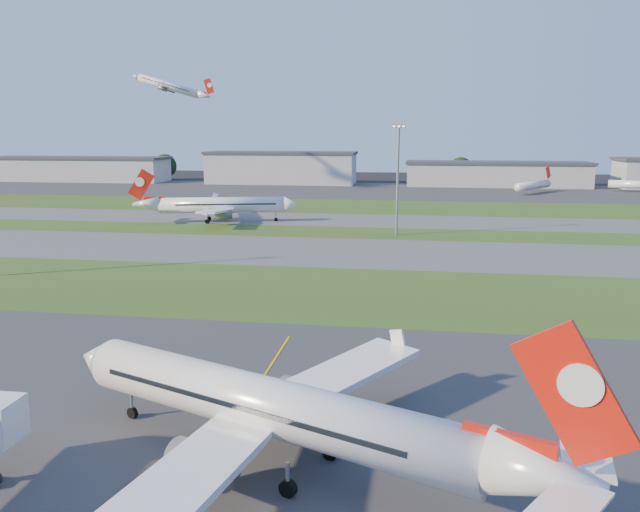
% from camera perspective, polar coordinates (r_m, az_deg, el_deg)
% --- Properties ---
extents(ground, '(700.00, 700.00, 0.00)m').
position_cam_1_polar(ground, '(50.15, -16.08, -17.74)').
color(ground, black).
rests_on(ground, ground).
extents(apron_near, '(300.00, 70.00, 0.01)m').
position_cam_1_polar(apron_near, '(50.15, -16.08, -17.74)').
color(apron_near, '#333335').
rests_on(apron_near, ground).
extents(grass_strip_a, '(300.00, 34.00, 0.01)m').
position_cam_1_polar(grass_strip_a, '(96.59, -3.12, -3.15)').
color(grass_strip_a, '#39511B').
rests_on(grass_strip_a, ground).
extents(taxiway_a, '(300.00, 32.00, 0.01)m').
position_cam_1_polar(taxiway_a, '(128.29, -0.08, 0.45)').
color(taxiway_a, '#515154').
rests_on(taxiway_a, ground).
extents(grass_strip_b, '(300.00, 18.00, 0.01)m').
position_cam_1_polar(grass_strip_b, '(152.68, 1.37, 2.18)').
color(grass_strip_b, '#39511B').
rests_on(grass_strip_b, ground).
extents(taxiway_b, '(300.00, 26.00, 0.01)m').
position_cam_1_polar(taxiway_b, '(174.28, 2.32, 3.30)').
color(taxiway_b, '#515154').
rests_on(taxiway_b, ground).
extents(grass_strip_c, '(300.00, 40.00, 0.01)m').
position_cam_1_polar(grass_strip_c, '(206.84, 3.36, 4.53)').
color(grass_strip_c, '#39511B').
rests_on(grass_strip_c, ground).
extents(apron_far, '(400.00, 80.00, 0.01)m').
position_cam_1_polar(apron_far, '(266.32, 4.62, 6.00)').
color(apron_far, '#333335').
rests_on(apron_far, ground).
extents(yellow_line, '(0.25, 60.00, 0.02)m').
position_cam_1_polar(yellow_line, '(48.42, -10.41, -18.58)').
color(yellow_line, gold).
rests_on(yellow_line, ground).
extents(airliner_parked, '(38.20, 32.43, 12.61)m').
position_cam_1_polar(airliner_parked, '(46.38, -4.58, -13.67)').
color(airliner_parked, white).
rests_on(airliner_parked, ground).
extents(airliner_taxiing, '(40.92, 34.30, 13.00)m').
position_cam_1_polar(airliner_taxiing, '(171.84, -9.06, 4.59)').
color(airliner_taxiing, white).
rests_on(airliner_taxiing, ground).
extents(airliner_departing, '(31.28, 26.50, 9.76)m').
position_cam_1_polar(airliner_departing, '(265.44, -13.61, 14.85)').
color(airliner_departing, white).
extents(mini_jet_near, '(18.04, 24.28, 9.48)m').
position_cam_1_polar(mini_jet_near, '(266.34, 18.92, 6.15)').
color(mini_jet_near, white).
rests_on(mini_jet_near, ground).
extents(light_mast_centre, '(3.20, 0.70, 25.80)m').
position_cam_1_polar(light_mast_centre, '(147.88, 7.12, 7.58)').
color(light_mast_centre, gray).
rests_on(light_mast_centre, ground).
extents(hangar_far_west, '(91.80, 23.00, 12.20)m').
position_cam_1_polar(hangar_far_west, '(340.30, -21.25, 7.44)').
color(hangar_far_west, '#ACAEB4').
rests_on(hangar_far_west, ground).
extents(hangar_west, '(71.40, 23.00, 15.20)m').
position_cam_1_polar(hangar_west, '(301.95, -3.56, 8.08)').
color(hangar_west, '#ACAEB4').
rests_on(hangar_west, ground).
extents(hangar_east, '(81.60, 23.00, 11.20)m').
position_cam_1_polar(hangar_east, '(297.22, 15.80, 7.25)').
color(hangar_east, '#ACAEB4').
rests_on(hangar_east, ground).
extents(tree_far_west, '(11.00, 11.00, 12.00)m').
position_cam_1_polar(tree_far_west, '(372.53, -25.64, 7.42)').
color(tree_far_west, black).
rests_on(tree_far_west, ground).
extents(tree_west, '(12.10, 12.10, 13.20)m').
position_cam_1_polar(tree_west, '(335.96, -14.00, 8.00)').
color(tree_west, black).
rests_on(tree_west, ground).
extents(tree_mid_west, '(9.90, 9.90, 10.80)m').
position_cam_1_polar(tree_mid_west, '(308.60, 1.47, 7.83)').
color(tree_mid_west, black).
rests_on(tree_mid_west, ground).
extents(tree_mid_east, '(11.55, 11.55, 12.60)m').
position_cam_1_polar(tree_mid_east, '(309.68, 12.73, 7.75)').
color(tree_mid_east, black).
rests_on(tree_mid_east, ground).
extents(tree_east, '(10.45, 10.45, 11.40)m').
position_cam_1_polar(tree_east, '(321.54, 26.29, 6.88)').
color(tree_east, black).
rests_on(tree_east, ground).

